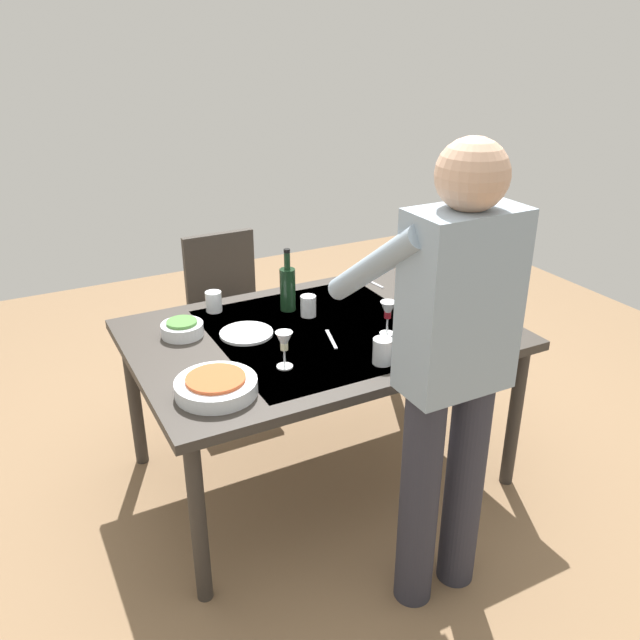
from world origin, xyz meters
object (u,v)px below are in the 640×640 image
at_px(side_bowl_salad, 182,328).
at_px(wine_glass_right, 284,343).
at_px(person_server, 451,361).
at_px(serving_bowl_pasta, 216,386).
at_px(dining_table, 320,344).
at_px(dinner_plate_near, 246,333).
at_px(wine_bottle, 288,288).
at_px(water_cup_far_left, 214,302).
at_px(wine_glass_left, 388,312).
at_px(chair_near, 228,306).
at_px(water_cup_near_left, 383,351).
at_px(water_cup_near_right, 308,306).

bearing_deg(side_bowl_salad, wine_glass_right, 120.08).
bearing_deg(person_server, serving_bowl_pasta, -38.50).
distance_m(dining_table, dinner_plate_near, 0.33).
relative_size(wine_bottle, wine_glass_right, 1.96).
xyz_separation_m(dining_table, side_bowl_salad, (0.54, -0.23, 0.10)).
bearing_deg(water_cup_far_left, person_server, 108.10).
height_order(wine_glass_left, wine_glass_right, same).
xyz_separation_m(person_server, wine_bottle, (0.09, -1.08, -0.10)).
xyz_separation_m(wine_glass_left, wine_glass_right, (0.51, 0.07, 0.00)).
relative_size(chair_near, wine_bottle, 3.07).
distance_m(serving_bowl_pasta, side_bowl_salad, 0.53).
relative_size(wine_glass_right, serving_bowl_pasta, 0.50).
bearing_deg(dinner_plate_near, wine_bottle, -149.63).
xyz_separation_m(water_cup_near_left, water_cup_far_left, (0.42, -0.79, -0.00)).
xyz_separation_m(chair_near, serving_bowl_pasta, (0.49, 1.23, 0.25)).
bearing_deg(wine_glass_left, water_cup_near_left, 53.14).
xyz_separation_m(dining_table, water_cup_near_right, (-0.03, -0.16, 0.11)).
distance_m(person_server, water_cup_near_left, 0.46).
distance_m(water_cup_near_right, side_bowl_salad, 0.57).
bearing_deg(wine_glass_right, wine_glass_left, -172.78).
height_order(dining_table, water_cup_far_left, water_cup_far_left).
distance_m(wine_bottle, water_cup_near_left, 0.66).
bearing_deg(chair_near, side_bowl_salad, 57.06).
relative_size(dining_table, water_cup_far_left, 16.92).
bearing_deg(person_server, water_cup_near_right, -87.91).
height_order(dining_table, chair_near, chair_near).
xyz_separation_m(person_server, side_bowl_salad, (0.61, -1.04, -0.18)).
distance_m(chair_near, side_bowl_salad, 0.87).
relative_size(wine_glass_right, water_cup_near_left, 1.44).
bearing_deg(wine_glass_right, dinner_plate_near, -86.23).
relative_size(wine_bottle, dinner_plate_near, 1.29).
bearing_deg(water_cup_far_left, chair_near, -115.54).
xyz_separation_m(water_cup_near_left, dinner_plate_near, (0.38, -0.49, -0.05)).
distance_m(dining_table, serving_bowl_pasta, 0.66).
distance_m(person_server, water_cup_near_right, 0.99).
bearing_deg(person_server, dinner_plate_near, -68.57).
height_order(wine_glass_right, water_cup_near_right, wine_glass_right).
height_order(person_server, water_cup_far_left, person_server).
distance_m(wine_glass_right, water_cup_far_left, 0.65).
distance_m(chair_near, water_cup_near_left, 1.34).
bearing_deg(side_bowl_salad, person_server, 120.24).
bearing_deg(chair_near, serving_bowl_pasta, 68.30).
relative_size(person_server, side_bowl_salad, 9.38).
xyz_separation_m(wine_glass_right, water_cup_near_left, (-0.36, 0.15, -0.05)).
bearing_deg(serving_bowl_pasta, person_server, 141.50).
xyz_separation_m(chair_near, side_bowl_salad, (0.45, 0.70, 0.25)).
relative_size(water_cup_near_right, dinner_plate_near, 0.42).
bearing_deg(water_cup_near_right, side_bowl_salad, -6.60).
bearing_deg(water_cup_far_left, wine_glass_left, 134.83).
relative_size(chair_near, water_cup_far_left, 9.53).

